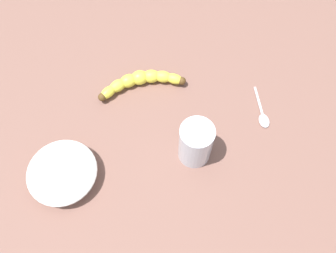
{
  "coord_description": "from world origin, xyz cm",
  "views": [
    {
      "loc": [
        2.97,
        -37.52,
        74.46
      ],
      "look_at": [
        -1.04,
        -2.11,
        5.0
      ],
      "focal_mm": 37.08,
      "sensor_mm": 36.0,
      "label": 1
    }
  ],
  "objects_px": {
    "banana": "(140,81)",
    "smoothie_glass": "(196,144)",
    "ceramic_bowl": "(63,173)",
    "teaspoon": "(263,118)"
  },
  "relations": [
    {
      "from": "smoothie_glass",
      "to": "teaspoon",
      "type": "relative_size",
      "value": 0.98
    },
    {
      "from": "banana",
      "to": "teaspoon",
      "type": "xyz_separation_m",
      "value": [
        0.3,
        -0.06,
        -0.01
      ]
    },
    {
      "from": "banana",
      "to": "teaspoon",
      "type": "bearing_deg",
      "value": 148.0
    },
    {
      "from": "banana",
      "to": "ceramic_bowl",
      "type": "height_order",
      "value": "ceramic_bowl"
    },
    {
      "from": "banana",
      "to": "smoothie_glass",
      "type": "bearing_deg",
      "value": 110.58
    },
    {
      "from": "banana",
      "to": "ceramic_bowl",
      "type": "relative_size",
      "value": 1.39
    },
    {
      "from": "banana",
      "to": "teaspoon",
      "type": "distance_m",
      "value": 0.31
    },
    {
      "from": "banana",
      "to": "smoothie_glass",
      "type": "height_order",
      "value": "smoothie_glass"
    },
    {
      "from": "smoothie_glass",
      "to": "teaspoon",
      "type": "xyz_separation_m",
      "value": [
        0.15,
        0.1,
        -0.05
      ]
    },
    {
      "from": "banana",
      "to": "ceramic_bowl",
      "type": "distance_m",
      "value": 0.28
    }
  ]
}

